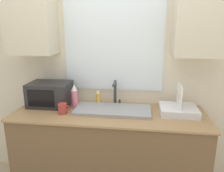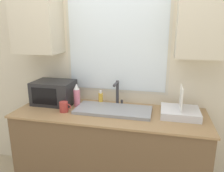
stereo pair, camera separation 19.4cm
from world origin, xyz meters
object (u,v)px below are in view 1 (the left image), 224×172
faucet (115,91)px  dish_rack (178,109)px  microwave (50,94)px  mug_near_sink (63,109)px  soap_bottle (98,99)px  spray_bottle (75,96)px

faucet → dish_rack: dish_rack is taller
microwave → mug_near_sink: (0.22, -0.21, -0.07)m
faucet → microwave: size_ratio=0.63×
dish_rack → soap_bottle: 0.85m
microwave → soap_bottle: bearing=10.5°
microwave → soap_bottle: size_ratio=2.80×
spray_bottle → soap_bottle: size_ratio=1.63×
microwave → mug_near_sink: bearing=-44.8°
spray_bottle → soap_bottle: bearing=28.3°
spray_bottle → soap_bottle: (0.23, 0.12, -0.05)m
microwave → spray_bottle: bearing=-5.8°
spray_bottle → mug_near_sink: bearing=-109.4°
soap_bottle → mug_near_sink: bearing=-133.6°
microwave → mug_near_sink: microwave is taller
faucet → microwave: 0.70m
soap_bottle → mug_near_sink: (-0.29, -0.31, -0.01)m
soap_bottle → dish_rack: bearing=-10.5°
microwave → mug_near_sink: 0.31m
dish_rack → soap_bottle: bearing=169.5°
spray_bottle → dish_rack: bearing=-1.6°
microwave → soap_bottle: (0.51, 0.09, -0.06)m
soap_bottle → mug_near_sink: 0.43m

